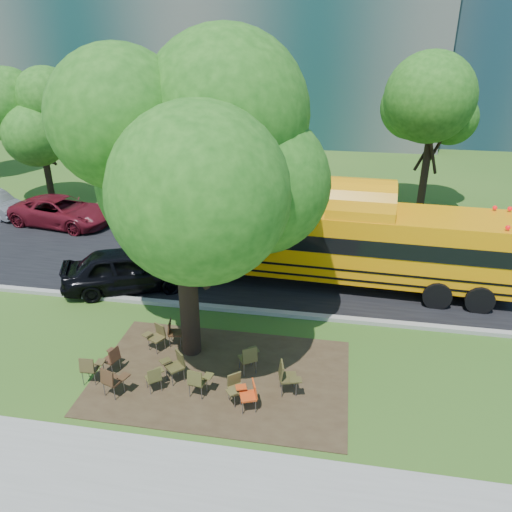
% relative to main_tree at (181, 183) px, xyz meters
% --- Properties ---
extents(ground, '(160.00, 160.00, 0.00)m').
position_rel_main_tree_xyz_m(ground, '(0.14, -0.50, -5.23)').
color(ground, '#2D561B').
rests_on(ground, ground).
extents(sidewalk, '(60.00, 4.00, 0.04)m').
position_rel_main_tree_xyz_m(sidewalk, '(0.14, -5.50, -5.21)').
color(sidewalk, gray).
rests_on(sidewalk, ground).
extents(dirt_patch, '(7.00, 4.50, 0.03)m').
position_rel_main_tree_xyz_m(dirt_patch, '(1.14, -1.00, -5.21)').
color(dirt_patch, '#382819').
rests_on(dirt_patch, ground).
extents(asphalt_road, '(80.00, 8.00, 0.04)m').
position_rel_main_tree_xyz_m(asphalt_road, '(0.14, 6.50, -5.21)').
color(asphalt_road, black).
rests_on(asphalt_road, ground).
extents(kerb_near, '(80.00, 0.25, 0.14)m').
position_rel_main_tree_xyz_m(kerb_near, '(0.14, 2.50, -5.16)').
color(kerb_near, gray).
rests_on(kerb_near, ground).
extents(kerb_far, '(80.00, 0.25, 0.14)m').
position_rel_main_tree_xyz_m(kerb_far, '(0.14, 10.60, -5.16)').
color(kerb_far, gray).
rests_on(kerb_far, ground).
extents(bg_tree_0, '(5.20, 5.20, 7.18)m').
position_rel_main_tree_xyz_m(bg_tree_0, '(-11.86, 12.50, -0.66)').
color(bg_tree_0, black).
rests_on(bg_tree_0, ground).
extents(bg_tree_2, '(4.80, 4.80, 6.62)m').
position_rel_main_tree_xyz_m(bg_tree_2, '(-4.86, 15.50, -1.02)').
color(bg_tree_2, black).
rests_on(bg_tree_2, ground).
extents(bg_tree_3, '(5.60, 5.60, 7.84)m').
position_rel_main_tree_xyz_m(bg_tree_3, '(8.14, 13.50, -0.20)').
color(bg_tree_3, black).
rests_on(bg_tree_3, ground).
extents(main_tree, '(7.20, 7.20, 8.84)m').
position_rel_main_tree_xyz_m(main_tree, '(0.00, 0.00, 0.00)').
color(main_tree, black).
rests_on(main_tree, ground).
extents(school_bus, '(12.13, 3.21, 2.94)m').
position_rel_main_tree_xyz_m(school_bus, '(4.68, 5.26, -3.53)').
color(school_bus, orange).
rests_on(school_bus, ground).
extents(chair_0, '(0.57, 0.54, 0.87)m').
position_rel_main_tree_xyz_m(chair_0, '(-2.27, -1.87, -4.69)').
color(chair_0, '#493D1F').
rests_on(chair_0, ground).
extents(chair_1, '(0.71, 0.56, 0.91)m').
position_rel_main_tree_xyz_m(chair_1, '(-1.45, -2.29, -4.67)').
color(chair_1, '#422917').
rests_on(chair_1, ground).
extents(chair_2, '(0.52, 0.66, 0.78)m').
position_rel_main_tree_xyz_m(chair_2, '(-0.44, -1.90, -4.75)').
color(chair_2, '#48451F').
rests_on(chair_2, ground).
extents(chair_3, '(0.78, 0.62, 0.91)m').
position_rel_main_tree_xyz_m(chair_3, '(-0.03, -1.34, -4.67)').
color(chair_3, '#423C1C').
rests_on(chair_3, ground).
extents(chair_4, '(0.63, 0.52, 0.88)m').
position_rel_main_tree_xyz_m(chair_4, '(0.75, -1.91, -4.69)').
color(chair_4, '#4B4720').
rests_on(chair_4, ground).
extents(chair_5, '(0.56, 0.71, 0.83)m').
position_rel_main_tree_xyz_m(chair_5, '(1.76, -1.94, -4.72)').
color(chair_5, brown).
rests_on(chair_5, ground).
extents(chair_6, '(0.65, 0.58, 0.85)m').
position_rel_main_tree_xyz_m(chair_6, '(2.17, -2.14, -4.70)').
color(chair_6, '#C64015').
rests_on(chair_6, ground).
extents(chair_7, '(0.68, 0.65, 0.96)m').
position_rel_main_tree_xyz_m(chair_7, '(3.01, -1.39, -4.64)').
color(chair_7, '#433D1D').
rests_on(chair_7, ground).
extents(chair_8, '(0.50, 0.64, 0.82)m').
position_rel_main_tree_xyz_m(chair_8, '(-1.90, -1.31, -4.72)').
color(chair_8, '#462819').
rests_on(chair_8, ground).
extents(chair_9, '(0.71, 0.56, 0.85)m').
position_rel_main_tree_xyz_m(chair_9, '(-1.04, -0.08, -4.70)').
color(chair_9, '#4B4120').
rests_on(chair_9, ground).
extents(chair_10, '(0.58, 0.57, 0.85)m').
position_rel_main_tree_xyz_m(chair_10, '(-0.62, 0.21, -4.71)').
color(chair_10, '#402816').
rests_on(chair_10, ground).
extents(chair_11, '(0.61, 0.76, 0.92)m').
position_rel_main_tree_xyz_m(chair_11, '(1.88, -0.71, -4.66)').
color(chair_11, brown).
rests_on(chair_11, ground).
extents(black_car, '(5.01, 3.47, 1.58)m').
position_rel_main_tree_xyz_m(black_car, '(-3.44, 3.44, -4.44)').
color(black_car, black).
rests_on(black_car, ground).
extents(bg_car_red, '(5.34, 3.09, 1.40)m').
position_rel_main_tree_xyz_m(bg_car_red, '(-9.23, 9.05, -4.53)').
color(bg_car_red, '#5D101A').
rests_on(bg_car_red, ground).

